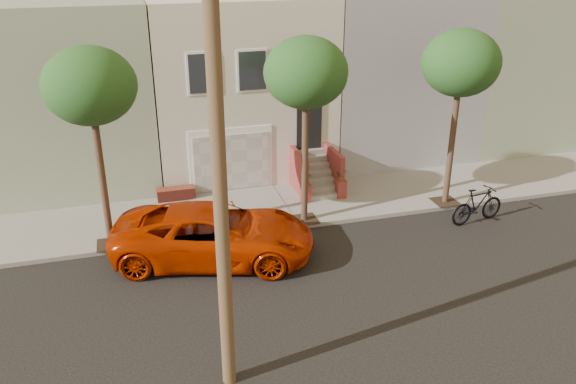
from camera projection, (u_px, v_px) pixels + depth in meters
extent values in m
plane|color=black|center=(312.00, 286.00, 16.94)|extent=(90.00, 90.00, 0.00)
cube|color=gray|center=(266.00, 208.00, 21.63)|extent=(40.00, 3.70, 0.15)
cube|color=beige|center=(232.00, 77.00, 25.35)|extent=(7.00, 8.00, 7.00)
cube|color=#8FA384|center=(65.00, 87.00, 23.63)|extent=(6.50, 8.00, 7.00)
cube|color=gray|center=(378.00, 68.00, 27.06)|extent=(6.50, 8.00, 7.00)
cube|color=#8FA384|center=(501.00, 61.00, 28.70)|extent=(6.50, 8.00, 7.00)
cube|color=white|center=(231.00, 159.00, 22.52)|extent=(3.20, 0.12, 2.50)
cube|color=#BABAB5|center=(232.00, 162.00, 22.50)|extent=(2.90, 0.06, 2.20)
cube|color=gray|center=(242.00, 209.00, 21.36)|extent=(3.20, 3.70, 0.02)
cube|color=maroon|center=(176.00, 193.00, 22.09)|extent=(1.40, 0.45, 0.44)
cube|color=black|center=(309.00, 124.00, 22.79)|extent=(1.00, 0.06, 2.00)
cube|color=#3F4751|center=(203.00, 74.00, 20.90)|extent=(1.00, 0.06, 1.40)
cube|color=white|center=(203.00, 73.00, 20.92)|extent=(1.15, 0.05, 1.55)
cube|color=#3F4751|center=(252.00, 71.00, 21.36)|extent=(1.00, 0.06, 1.40)
cube|color=white|center=(252.00, 71.00, 21.38)|extent=(1.15, 0.05, 1.55)
cube|color=#3F4751|center=(300.00, 68.00, 21.81)|extent=(1.00, 0.06, 1.40)
cube|color=white|center=(300.00, 68.00, 21.83)|extent=(1.15, 0.05, 1.55)
cube|color=gray|center=(323.00, 196.00, 22.14)|extent=(1.20, 0.28, 0.20)
cube|color=gray|center=(321.00, 189.00, 22.30)|extent=(1.20, 0.28, 0.20)
cube|color=gray|center=(318.00, 181.00, 22.47)|extent=(1.20, 0.28, 0.20)
cube|color=gray|center=(316.00, 174.00, 22.64)|extent=(1.20, 0.28, 0.20)
cube|color=gray|center=(314.00, 166.00, 22.80)|extent=(1.20, 0.28, 0.20)
cube|color=gray|center=(312.00, 159.00, 22.97)|extent=(1.20, 0.28, 0.20)
cube|color=gray|center=(310.00, 152.00, 23.14)|extent=(1.20, 0.28, 0.20)
cube|color=maroon|center=(299.00, 173.00, 22.42)|extent=(0.18, 1.96, 1.60)
cube|color=maroon|center=(333.00, 169.00, 22.77)|extent=(0.18, 1.96, 1.60)
cube|color=maroon|center=(306.00, 193.00, 21.82)|extent=(0.35, 0.35, 0.70)
imported|color=#1D4A1A|center=(306.00, 178.00, 21.59)|extent=(0.40, 0.35, 0.45)
cube|color=maroon|center=(341.00, 189.00, 22.18)|extent=(0.35, 0.35, 0.70)
imported|color=#1D4A1A|center=(342.00, 175.00, 21.95)|extent=(0.41, 0.35, 0.45)
cube|color=#2D2116|center=(111.00, 244.00, 18.93)|extent=(0.90, 0.90, 0.02)
cylinder|color=#3A241A|center=(103.00, 184.00, 18.09)|extent=(0.22, 0.22, 4.20)
ellipsoid|color=#1D4A1A|center=(90.00, 86.00, 16.87)|extent=(2.70, 2.57, 2.29)
cube|color=#2D2116|center=(304.00, 219.00, 20.57)|extent=(0.90, 0.90, 0.02)
cylinder|color=#3A241A|center=(305.00, 163.00, 19.73)|extent=(0.22, 0.22, 4.20)
ellipsoid|color=#1D4A1A|center=(306.00, 72.00, 18.51)|extent=(2.70, 2.57, 2.29)
cube|color=#2D2116|center=(445.00, 201.00, 21.95)|extent=(0.90, 0.90, 0.02)
cylinder|color=#3A241A|center=(451.00, 148.00, 21.12)|extent=(0.22, 0.22, 4.20)
ellipsoid|color=#1D4A1A|center=(461.00, 63.00, 19.90)|extent=(2.70, 2.57, 2.29)
cylinder|color=#4F3824|center=(219.00, 176.00, 11.37)|extent=(0.30, 0.30, 10.00)
imported|color=#B62600|center=(214.00, 234.00, 18.07)|extent=(6.68, 4.38, 1.71)
imported|color=black|center=(478.00, 205.00, 20.47)|extent=(2.24, 0.95, 1.30)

